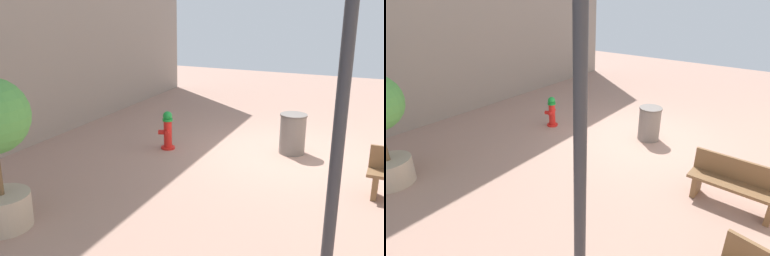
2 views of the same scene
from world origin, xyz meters
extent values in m
plane|color=#9E7A6B|center=(0.00, 0.00, 0.00)|extent=(23.40, 23.40, 0.00)
cylinder|color=red|center=(2.60, 0.79, 0.03)|extent=(0.34, 0.34, 0.05)
cylinder|color=red|center=(2.60, 0.79, 0.38)|extent=(0.20, 0.20, 0.65)
cylinder|color=#198C33|center=(2.60, 0.79, 0.73)|extent=(0.25, 0.25, 0.06)
sphere|color=#198C33|center=(2.60, 0.79, 0.83)|extent=(0.23, 0.23, 0.23)
cylinder|color=red|center=(2.56, 0.92, 0.46)|extent=(0.13, 0.15, 0.09)
cylinder|color=red|center=(2.65, 0.65, 0.46)|extent=(0.13, 0.15, 0.09)
cylinder|color=red|center=(2.75, 0.84, 0.42)|extent=(0.17, 0.16, 0.12)
cube|color=brown|center=(-2.13, 1.67, 0.23)|extent=(0.11, 0.40, 0.45)
cylinder|color=tan|center=(3.27, 5.26, 0.28)|extent=(0.89, 0.89, 0.57)
cylinder|color=#2D2D33|center=(-1.68, 5.06, 2.12)|extent=(0.14, 0.14, 4.01)
cylinder|color=slate|center=(-0.22, -0.14, 0.46)|extent=(0.60, 0.60, 0.91)
cylinder|color=#5B5551|center=(-0.22, -0.14, 0.93)|extent=(0.63, 0.63, 0.04)
camera|label=1|loc=(-2.07, 9.77, 3.54)|focal=40.81mm
camera|label=2|loc=(-3.30, 7.23, 3.76)|focal=28.02mm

